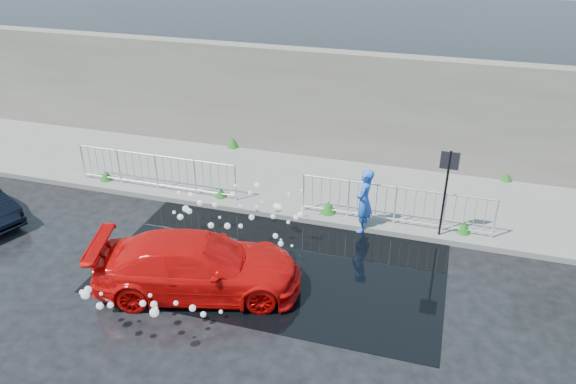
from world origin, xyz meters
name	(u,v)px	position (x,y,z in m)	size (l,w,h in m)	color
ground	(244,281)	(0.00, 0.00, 0.00)	(90.00, 90.00, 0.00)	black
pavement	(302,184)	(0.00, 5.00, 0.07)	(30.00, 4.00, 0.15)	slate
curb	(282,215)	(0.00, 3.00, 0.08)	(30.00, 0.25, 0.16)	slate
retaining_wall	(321,104)	(0.00, 7.20, 1.90)	(30.00, 0.60, 3.50)	#605A51
puddle	(278,260)	(0.50, 1.00, 0.01)	(8.00, 5.00, 0.01)	black
sign_post	(447,180)	(4.20, 3.10, 1.72)	(0.45, 0.06, 2.50)	black
railing_left	(156,170)	(-4.00, 3.35, 0.74)	(5.05, 0.05, 1.10)	silver
railing_right	(395,204)	(3.00, 3.35, 0.74)	(5.05, 0.05, 1.10)	silver
weeds	(290,183)	(-0.23, 4.51, 0.31)	(12.17, 3.93, 0.37)	#144C15
water_spray	(213,238)	(-0.94, 0.48, 0.70)	(3.59, 5.66, 1.14)	white
red_car	(198,265)	(-0.84, -0.59, 0.66)	(1.85, 4.56, 1.32)	red
person	(364,201)	(2.23, 3.00, 0.89)	(0.65, 0.42, 1.77)	blue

